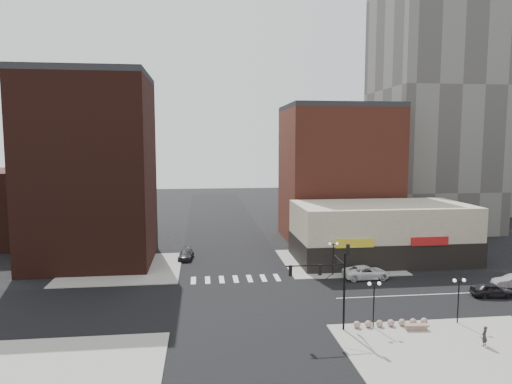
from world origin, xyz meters
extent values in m
plane|color=black|center=(0.00, 0.00, 0.00)|extent=(240.00, 240.00, 0.00)
cube|color=black|center=(0.00, 0.00, 0.01)|extent=(200.00, 14.00, 0.02)
cube|color=black|center=(0.00, 0.00, 0.01)|extent=(14.00, 200.00, 0.02)
cube|color=gray|center=(-14.50, 14.50, 0.06)|extent=(15.00, 15.00, 0.12)
cube|color=gray|center=(14.50, 14.50, 0.06)|extent=(15.00, 15.00, 0.12)
cube|color=gray|center=(16.00, -14.00, 0.06)|extent=(18.00, 14.00, 0.12)
cube|color=gray|center=(-14.50, -14.50, 0.06)|extent=(15.00, 15.00, 0.12)
cube|color=#331510|center=(-19.00, 18.50, 12.50)|extent=(16.00, 15.00, 25.00)
cube|color=#331510|center=(-32.00, 34.00, 6.00)|extent=(20.00, 18.00, 12.00)
cube|color=brown|center=(19.00, 29.50, 11.00)|extent=(18.00, 15.00, 22.00)
cube|color=#47443F|center=(60.00, 56.00, 41.00)|extent=(18.00, 18.00, 82.00)
cube|color=beige|center=(21.00, 15.00, 4.00)|extent=(24.00, 12.00, 8.00)
cube|color=black|center=(21.00, 15.00, 1.70)|extent=(24.20, 12.20, 3.40)
cylinder|color=black|center=(8.20, -8.20, 3.50)|extent=(0.18, 0.18, 7.00)
cylinder|color=black|center=(5.60, -8.20, 6.00)|extent=(5.20, 0.11, 0.11)
cylinder|color=black|center=(7.20, -8.20, 5.30)|extent=(1.72, 0.06, 1.46)
cylinder|color=black|center=(8.20, -6.70, 6.00)|extent=(0.11, 3.00, 0.11)
cube|color=black|center=(3.40, -8.20, 5.60)|extent=(0.28, 0.18, 0.95)
sphere|color=red|center=(3.40, -8.20, 5.90)|extent=(0.16, 0.16, 0.16)
cube|color=black|center=(6.00, -8.20, 5.60)|extent=(0.28, 0.18, 0.95)
sphere|color=red|center=(6.00, -8.20, 5.90)|extent=(0.16, 0.16, 0.16)
cube|color=black|center=(8.20, -5.40, 5.60)|extent=(0.18, 0.28, 0.95)
sphere|color=red|center=(8.20, -5.40, 5.90)|extent=(0.16, 0.16, 0.16)
cube|color=black|center=(8.45, -8.20, 7.30)|extent=(0.28, 0.18, 0.95)
sphere|color=red|center=(8.45, -8.20, 7.60)|extent=(0.16, 0.16, 0.16)
cylinder|color=black|center=(11.00, -8.00, 2.12)|extent=(0.11, 0.11, 4.00)
cylinder|color=black|center=(11.00, -8.00, 4.02)|extent=(0.90, 0.06, 0.06)
sphere|color=white|center=(10.55, -8.00, 4.12)|extent=(0.32, 0.32, 0.32)
sphere|color=white|center=(11.45, -8.00, 4.12)|extent=(0.32, 0.32, 0.32)
cylinder|color=black|center=(19.00, -8.00, 2.12)|extent=(0.11, 0.11, 4.00)
cylinder|color=black|center=(19.00, -8.00, 4.02)|extent=(0.90, 0.06, 0.06)
sphere|color=white|center=(18.55, -8.00, 4.12)|extent=(0.32, 0.32, 0.32)
sphere|color=white|center=(19.45, -8.00, 4.12)|extent=(0.32, 0.32, 0.32)
cylinder|color=black|center=(12.00, 8.00, 2.12)|extent=(0.11, 0.11, 4.00)
cylinder|color=black|center=(12.00, 8.00, 4.02)|extent=(0.90, 0.06, 0.06)
sphere|color=white|center=(11.55, 8.00, 4.12)|extent=(0.32, 0.32, 0.32)
sphere|color=white|center=(12.45, 8.00, 4.12)|extent=(0.32, 0.32, 0.32)
sphere|color=gray|center=(9.50, -8.00, 0.43)|extent=(0.61, 0.61, 0.61)
sphere|color=gray|center=(10.55, -8.00, 0.43)|extent=(0.61, 0.61, 0.61)
sphere|color=gray|center=(11.60, -8.00, 0.43)|extent=(0.61, 0.61, 0.61)
sphere|color=gray|center=(12.65, -8.00, 0.43)|extent=(0.61, 0.61, 0.61)
sphere|color=gray|center=(13.70, -8.00, 0.43)|extent=(0.61, 0.61, 0.61)
sphere|color=gray|center=(14.75, -8.00, 0.43)|extent=(0.61, 0.61, 0.61)
sphere|color=gray|center=(15.80, -8.00, 0.43)|extent=(0.61, 0.61, 0.61)
imported|color=white|center=(15.75, 6.50, 0.79)|extent=(5.75, 2.73, 1.58)
imported|color=black|center=(26.85, -1.44, 0.75)|extent=(4.58, 2.29, 1.50)
imported|color=black|center=(-6.40, 18.62, 0.67)|extent=(2.33, 4.80, 1.35)
imported|color=#2B272C|center=(18.52, -12.71, 0.94)|extent=(0.72, 0.64, 1.64)
cube|color=#8B6B5F|center=(14.53, -9.00, 0.29)|extent=(1.85, 0.67, 0.34)
cube|color=#8B6B5F|center=(14.53, -9.00, 0.53)|extent=(2.09, 0.81, 0.14)
camera|label=1|loc=(-4.07, -45.66, 16.51)|focal=32.00mm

